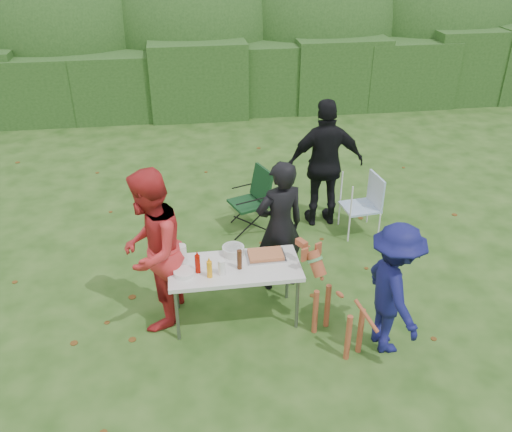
{
  "coord_description": "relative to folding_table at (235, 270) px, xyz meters",
  "views": [
    {
      "loc": [
        -0.53,
        -4.76,
        4.25
      ],
      "look_at": [
        0.32,
        0.95,
        1.0
      ],
      "focal_mm": 38.0,
      "sensor_mm": 36.0,
      "label": 1
    }
  ],
  "objects": [
    {
      "name": "paper_towel_roll",
      "position": [
        -0.59,
        0.11,
        0.18
      ],
      "size": [
        0.12,
        0.12,
        0.26
      ],
      "primitive_type": "cylinder",
      "color": "white",
      "rests_on": "folding_table"
    },
    {
      "name": "beer_bottle",
      "position": [
        0.05,
        -0.05,
        0.17
      ],
      "size": [
        0.06,
        0.06,
        0.24
      ],
      "primitive_type": "cylinder",
      "color": "#47230F",
      "rests_on": "folding_table"
    },
    {
      "name": "dog",
      "position": [
        1.07,
        -0.58,
        -0.19
      ],
      "size": [
        0.86,
        1.13,
        1.0
      ],
      "primitive_type": null,
      "rotation": [
        0.0,
        0.0,
        2.05
      ],
      "color": "#A14B2C",
      "rests_on": "ground"
    },
    {
      "name": "shrub_backdrop",
      "position": [
        0.02,
        9.31,
        0.91
      ],
      "size": [
        20.0,
        2.6,
        3.2
      ],
      "primitive_type": "ellipsoid",
      "color": "#3D6628",
      "rests_on": "ground"
    },
    {
      "name": "cup_stack",
      "position": [
        -0.15,
        -0.13,
        0.14
      ],
      "size": [
        0.08,
        0.08,
        0.18
      ],
      "primitive_type": "cylinder",
      "color": "white",
      "rests_on": "folding_table"
    },
    {
      "name": "focaccia_bread",
      "position": [
        0.38,
        0.13,
        0.09
      ],
      "size": [
        0.4,
        0.26,
        0.04
      ],
      "primitive_type": "cube",
      "color": "#C47144",
      "rests_on": "food_tray"
    },
    {
      "name": "hedge_row",
      "position": [
        0.02,
        7.71,
        0.16
      ],
      "size": [
        22.0,
        1.4,
        1.7
      ],
      "primitive_type": "cube",
      "color": "#23471C",
      "rests_on": "ground"
    },
    {
      "name": "person_cook",
      "position": [
        0.63,
        0.58,
        0.18
      ],
      "size": [
        0.72,
        0.56,
        1.74
      ],
      "primitive_type": "imported",
      "rotation": [
        0.0,
        0.0,
        3.4
      ],
      "color": "black",
      "rests_on": "ground"
    },
    {
      "name": "food_tray",
      "position": [
        0.38,
        0.13,
        0.06
      ],
      "size": [
        0.45,
        0.3,
        0.02
      ],
      "primitive_type": "cube",
      "color": "#B7B7BA",
      "rests_on": "folding_table"
    },
    {
      "name": "camping_chair",
      "position": [
        0.45,
        2.09,
        -0.21
      ],
      "size": [
        0.76,
        0.76,
        0.95
      ],
      "primitive_type": null,
      "rotation": [
        0.0,
        0.0,
        3.49
      ],
      "color": "#113719",
      "rests_on": "ground"
    },
    {
      "name": "pasta_bowl",
      "position": [
        0.02,
        0.25,
        0.1
      ],
      "size": [
        0.26,
        0.26,
        0.1
      ],
      "primitive_type": "cylinder",
      "color": "silver",
      "rests_on": "folding_table"
    },
    {
      "name": "folding_table",
      "position": [
        0.0,
        0.0,
        0.0
      ],
      "size": [
        1.5,
        0.7,
        0.74
      ],
      "color": "silver",
      "rests_on": "ground"
    },
    {
      "name": "person_black_puffy",
      "position": [
        1.6,
        2.09,
        0.3
      ],
      "size": [
        1.16,
        0.49,
        1.97
      ],
      "primitive_type": "imported",
      "rotation": [
        0.0,
        0.0,
        3.15
      ],
      "color": "black",
      "rests_on": "ground"
    },
    {
      "name": "lawn_chair",
      "position": [
        2.07,
        1.72,
        -0.23
      ],
      "size": [
        0.6,
        0.6,
        0.92
      ],
      "primitive_type": null,
      "rotation": [
        0.0,
        0.0,
        3.25
      ],
      "color": "#558BC8",
      "rests_on": "ground"
    },
    {
      "name": "ketchup_bottle",
      "position": [
        -0.41,
        -0.06,
        0.16
      ],
      "size": [
        0.06,
        0.06,
        0.22
      ],
      "primitive_type": "cylinder",
      "color": "#9E0D02",
      "rests_on": "folding_table"
    },
    {
      "name": "person_red_jacket",
      "position": [
        -0.91,
        0.11,
        0.28
      ],
      "size": [
        0.94,
        1.09,
        1.93
      ],
      "primitive_type": "imported",
      "rotation": [
        0.0,
        0.0,
        -1.82
      ],
      "color": "red",
      "rests_on": "ground"
    },
    {
      "name": "mustard_bottle",
      "position": [
        -0.29,
        -0.16,
        0.15
      ],
      "size": [
        0.06,
        0.06,
        0.2
      ],
      "primitive_type": "cylinder",
      "color": "#FCA413",
      "rests_on": "folding_table"
    },
    {
      "name": "child",
      "position": [
        1.61,
        -0.72,
        0.08
      ],
      "size": [
        0.64,
        1.03,
        1.54
      ],
      "primitive_type": "imported",
      "rotation": [
        0.0,
        0.0,
        1.64
      ],
      "color": "#121451",
      "rests_on": "ground"
    },
    {
      "name": "plate_stack",
      "position": [
        -0.57,
        -0.08,
        0.08
      ],
      "size": [
        0.24,
        0.24,
        0.05
      ],
      "primitive_type": "cylinder",
      "color": "white",
      "rests_on": "folding_table"
    },
    {
      "name": "ground",
      "position": [
        0.02,
        -0.29,
        -0.69
      ],
      "size": [
        80.0,
        80.0,
        0.0
      ],
      "primitive_type": "plane",
      "color": "#1E4211"
    }
  ]
}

